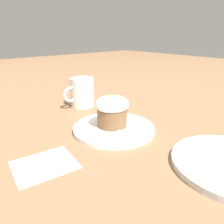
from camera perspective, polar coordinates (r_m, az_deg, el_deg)
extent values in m
plane|color=#846042|center=(0.62, 0.48, -4.76)|extent=(4.00, 4.00, 0.00)
cylinder|color=white|center=(0.62, 0.48, -4.27)|extent=(0.23, 0.23, 0.01)
cylinder|color=brown|center=(0.61, 0.00, -1.35)|extent=(0.08, 0.08, 0.05)
ellipsoid|color=white|center=(0.60, 0.00, 2.09)|extent=(0.09, 0.09, 0.05)
cone|color=orange|center=(0.58, -0.68, 3.96)|extent=(0.01, 0.01, 0.01)
sphere|color=green|center=(0.59, -0.08, 4.11)|extent=(0.01, 0.01, 0.01)
cube|color=#B7B7BC|center=(0.57, 1.97, -5.69)|extent=(0.05, 0.07, 0.00)
ellipsoid|color=#B7B7BC|center=(0.62, 1.10, -3.28)|extent=(0.06, 0.06, 0.01)
cylinder|color=white|center=(0.81, -7.79, 5.16)|extent=(0.09, 0.09, 0.10)
torus|color=white|center=(0.79, -10.76, 4.51)|extent=(0.06, 0.01, 0.06)
cube|color=white|center=(0.49, -17.20, -12.99)|extent=(0.14, 0.12, 0.00)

